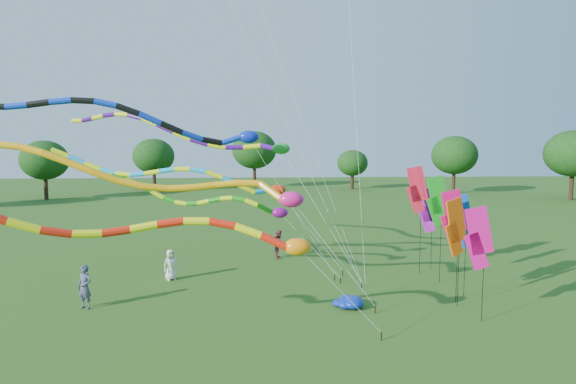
{
  "coord_description": "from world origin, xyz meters",
  "views": [
    {
      "loc": [
        -2.19,
        -16.47,
        6.89
      ],
      "look_at": [
        -0.96,
        3.95,
        4.8
      ],
      "focal_mm": 30.0,
      "sensor_mm": 36.0,
      "label": 1
    }
  ],
  "objects": [
    {
      "name": "person_a",
      "position": [
        -6.67,
        7.58,
        0.78
      ],
      "size": [
        0.9,
        0.82,
        1.55
      ],
      "primitive_type": "imported",
      "rotation": [
        0.0,
        0.0,
        0.57
      ],
      "color": "silver",
      "rests_on": "ground"
    },
    {
      "name": "tube_kite_purple",
      "position": [
        -5.85,
        9.31,
        7.36
      ],
      "size": [
        15.61,
        7.15,
        9.25
      ],
      "rotation": [
        0.0,
        0.0,
        -0.41
      ],
      "color": "black",
      "rests_on": "ground"
    },
    {
      "name": "blue_nylon_heap",
      "position": [
        1.26,
        3.23,
        0.19
      ],
      "size": [
        1.5,
        1.41,
        0.43
      ],
      "color": "#0C299C",
      "rests_on": "ground"
    },
    {
      "name": "banner_pole_orange",
      "position": [
        5.91,
        2.7,
        3.41
      ],
      "size": [
        1.1,
        0.51,
        4.67
      ],
      "rotation": [
        0.0,
        0.0,
        0.39
      ],
      "color": "black",
      "rests_on": "ground"
    },
    {
      "name": "banner_pole_red",
      "position": [
        6.03,
        8.06,
        4.45
      ],
      "size": [
        1.12,
        0.46,
        5.72
      ],
      "rotation": [
        0.0,
        0.0,
        -0.34
      ],
      "color": "black",
      "rests_on": "ground"
    },
    {
      "name": "person_b",
      "position": [
        -9.47,
        3.49,
        0.92
      ],
      "size": [
        0.8,
        0.68,
        1.85
      ],
      "primitive_type": "imported",
      "rotation": [
        0.0,
        0.0,
        -0.42
      ],
      "color": "#44495F",
      "rests_on": "ground"
    },
    {
      "name": "tube_kite_orange",
      "position": [
        -5.94,
        3.1,
        5.45
      ],
      "size": [
        16.59,
        1.7,
        7.6
      ],
      "rotation": [
        0.0,
        0.0,
        -0.11
      ],
      "color": "black",
      "rests_on": "ground"
    },
    {
      "name": "tube_kite_cyan",
      "position": [
        -5.61,
        8.07,
        5.16
      ],
      "size": [
        14.6,
        1.59,
        7.14
      ],
      "rotation": [
        0.0,
        0.0,
        -0.04
      ],
      "color": "black",
      "rests_on": "ground"
    },
    {
      "name": "banner_pole_magenta_b",
      "position": [
        6.05,
        3.33,
        3.69
      ],
      "size": [
        1.16,
        0.1,
        4.96
      ],
      "rotation": [
        0.0,
        0.0,
        -0.02
      ],
      "color": "black",
      "rests_on": "ground"
    },
    {
      "name": "tube_kite_blue",
      "position": [
        -7.43,
        5.26,
        7.85
      ],
      "size": [
        16.79,
        2.59,
        9.58
      ],
      "rotation": [
        0.0,
        0.0,
        0.18
      ],
      "color": "black",
      "rests_on": "ground"
    },
    {
      "name": "banner_pole_blue_b",
      "position": [
        6.76,
        4.17,
        3.41
      ],
      "size": [
        1.14,
        0.37,
        4.67
      ],
      "rotation": [
        0.0,
        0.0,
        -0.25
      ],
      "color": "black",
      "rests_on": "ground"
    },
    {
      "name": "banner_pole_violet",
      "position": [
        6.97,
        8.94,
        3.24
      ],
      "size": [
        1.1,
        0.53,
        4.5
      ],
      "rotation": [
        0.0,
        0.0,
        -0.4
      ],
      "color": "black",
      "rests_on": "ground"
    },
    {
      "name": "tube_kite_green",
      "position": [
        -4.5,
        7.57,
        4.03
      ],
      "size": [
        11.95,
        2.34,
        5.9
      ],
      "rotation": [
        0.0,
        0.0,
        -0.17
      ],
      "color": "black",
      "rests_on": "ground"
    },
    {
      "name": "banner_pole_green",
      "position": [
        6.46,
        6.26,
        4.07
      ],
      "size": [
        1.16,
        0.18,
        5.34
      ],
      "rotation": [
        0.0,
        0.0,
        0.09
      ],
      "color": "black",
      "rests_on": "ground"
    },
    {
      "name": "ground",
      "position": [
        0.0,
        0.0,
        0.0
      ],
      "size": [
        160.0,
        160.0,
        0.0
      ],
      "primitive_type": "plane",
      "color": "#224F15",
      "rests_on": "ground"
    },
    {
      "name": "person_c",
      "position": [
        -1.01,
        11.95,
        0.85
      ],
      "size": [
        0.7,
        0.87,
        1.7
      ],
      "primitive_type": "imported",
      "rotation": [
        0.0,
        0.0,
        1.5
      ],
      "color": "#933542",
      "rests_on": "ground"
    },
    {
      "name": "banner_pole_magenta_a",
      "position": [
        6.13,
        1.08,
        3.27
      ],
      "size": [
        1.16,
        0.21,
        4.53
      ],
      "rotation": [
        0.0,
        0.0,
        -0.11
      ],
      "color": "black",
      "rests_on": "ground"
    },
    {
      "name": "tube_kite_red",
      "position": [
        -5.45,
        -1.33,
        4.19
      ],
      "size": [
        14.65,
        2.44,
        6.4
      ],
      "rotation": [
        0.0,
        0.0,
        0.12
      ],
      "color": "black",
      "rests_on": "ground"
    },
    {
      "name": "tree_ring",
      "position": [
        -5.47,
        1.74,
        5.47
      ],
      "size": [
        115.37,
        114.66,
        9.73
      ],
      "color": "#382314",
      "rests_on": "ground"
    }
  ]
}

